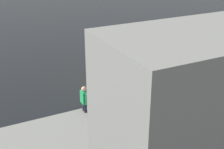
# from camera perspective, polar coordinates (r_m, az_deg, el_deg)

# --- Properties ---
(ground_plane) EXTENTS (60.00, 60.00, 0.00)m
(ground_plane) POSITION_cam_1_polar(r_m,az_deg,el_deg) (17.76, 4.67, 0.61)
(ground_plane) COLOR black
(kerb_strip) EXTENTS (24.00, 3.20, 0.04)m
(kerb_strip) POSITION_cam_1_polar(r_m,az_deg,el_deg) (14.69, 13.19, -5.02)
(kerb_strip) COLOR slate
(kerb_strip) RESTS_ON ground
(moving_hatchback) EXTENTS (3.97, 1.87, 2.06)m
(moving_hatchback) POSITION_cam_1_polar(r_m,az_deg,el_deg) (17.11, 2.70, 3.46)
(moving_hatchback) COLOR yellow
(moving_hatchback) RESTS_ON ground
(fire_hydrant) EXTENTS (0.42, 0.31, 0.80)m
(fire_hydrant) POSITION_cam_1_polar(r_m,az_deg,el_deg) (13.67, -2.73, -4.82)
(fire_hydrant) COLOR red
(fire_hydrant) RESTS_ON ground
(pedestrian) EXTENTS (0.25, 0.57, 1.22)m
(pedestrian) POSITION_cam_1_polar(r_m,az_deg,el_deg) (13.33, -5.11, -4.31)
(pedestrian) COLOR #1E8C4C
(pedestrian) RESTS_ON ground
(metal_railing) EXTENTS (7.73, 0.04, 1.05)m
(metal_railing) POSITION_cam_1_polar(r_m,az_deg,el_deg) (14.20, 18.51, -3.47)
(metal_railing) COLOR #B7BABF
(metal_railing) RESTS_ON ground
(sign_post) EXTENTS (0.07, 0.44, 2.40)m
(sign_post) POSITION_cam_1_polar(r_m,az_deg,el_deg) (11.98, -0.16, -2.76)
(sign_post) COLOR #4C4C51
(sign_post) RESTS_ON ground
(puddle_patch) EXTENTS (3.44, 3.44, 0.01)m
(puddle_patch) POSITION_cam_1_polar(r_m,az_deg,el_deg) (17.63, 3.50, 0.49)
(puddle_patch) COLOR black
(puddle_patch) RESTS_ON ground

